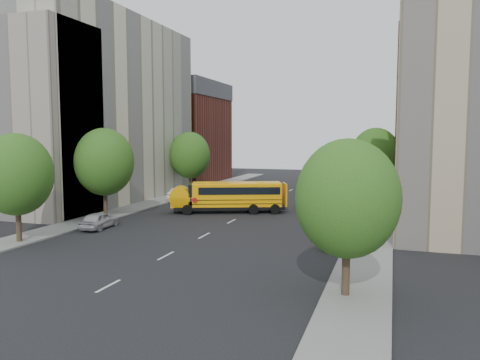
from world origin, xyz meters
The scene contains 23 objects.
ground centered at (0.00, 0.00, 0.00)m, with size 120.00×120.00×0.00m, color black.
sidewalk_left centered at (-11.50, 5.00, 0.06)m, with size 3.00×80.00×0.12m, color slate.
sidewalk_right centered at (11.50, 5.00, 0.06)m, with size 3.00×80.00×0.12m, color slate.
lane_markings centered at (0.00, 10.00, 0.01)m, with size 0.15×64.00×0.01m, color silver.
building_left_cream centered at (-18.00, 6.00, 10.00)m, with size 10.00×26.00×20.00m, color beige.
building_left_redbrick centered at (-18.00, 28.00, 6.50)m, with size 10.00×15.00×13.00m, color maroon.
building_left_near centered at (-18.00, -4.50, 8.50)m, with size 10.00×7.00×17.00m, color beige.
building_right_near centered at (18.00, -4.50, 8.50)m, with size 10.00×7.00×17.00m, color tan.
building_right_far centered at (18.00, 20.00, 9.00)m, with size 10.00×22.00×18.00m, color beige.
building_right_sidewall centered at (18.00, 9.00, 9.00)m, with size 10.10×0.30×18.00m, color brown.
street_tree_0 centered at (-11.00, -14.00, 4.64)m, with size 4.80×4.80×7.41m.
street_tree_1 centered at (-11.00, -4.00, 4.95)m, with size 5.12×5.12×7.90m.
street_tree_2 centered at (-11.00, 14.00, 4.83)m, with size 4.99×4.99×7.71m.
street_tree_3 centered at (11.00, -18.00, 4.45)m, with size 4.61×4.61×7.11m.
street_tree_4 centered at (11.00, 14.00, 5.08)m, with size 5.25×5.25×8.10m.
street_tree_5 centered at (11.00, 26.00, 4.70)m, with size 4.86×4.86×7.51m.
school_bus centered at (-1.82, 2.33, 1.63)m, with size 10.46×5.88×2.92m.
safari_truck centered at (7.09, 6.65, 1.42)m, with size 6.61×4.14×2.68m.
parked_car_0 centered at (-8.80, -8.10, 0.66)m, with size 1.56×3.89×1.33m, color #AFADB4.
parked_car_1 centered at (-9.60, 8.37, 0.71)m, with size 1.49×4.28×1.41m, color white.
parked_car_3 centered at (9.60, -7.70, 0.76)m, with size 2.13×5.25×1.52m, color maroon.
parked_car_4 centered at (9.60, 11.72, 0.64)m, with size 1.51×3.76×1.28m, color #373E61.
parked_car_5 centered at (9.47, 23.46, 0.71)m, with size 1.50×4.31×1.42m, color #9B9C97.
Camera 1 is at (12.87, -38.84, 7.21)m, focal length 35.00 mm.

